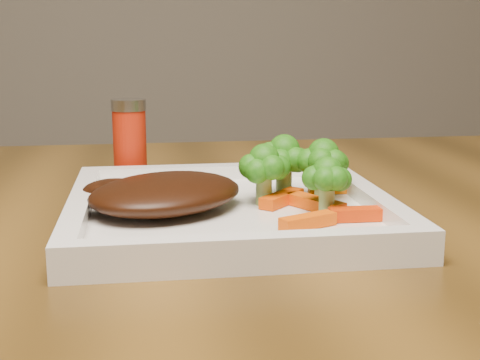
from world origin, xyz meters
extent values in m
cube|color=white|center=(-0.11, -0.17, 0.76)|extent=(0.27, 0.27, 0.01)
ellipsoid|color=black|center=(-0.16, -0.17, 0.78)|extent=(0.18, 0.17, 0.03)
cube|color=#E85003|center=(-0.06, -0.24, 0.77)|extent=(0.05, 0.03, 0.01)
cube|color=red|center=(-0.01, -0.22, 0.77)|extent=(0.06, 0.02, 0.01)
cube|color=#FC6D04|center=(0.00, -0.13, 0.77)|extent=(0.05, 0.02, 0.01)
cube|color=#DE4903|center=(-0.04, -0.18, 0.77)|extent=(0.04, 0.06, 0.01)
cube|color=#E74503|center=(-0.06, -0.16, 0.77)|extent=(0.05, 0.05, 0.01)
cylinder|color=#AE1E09|center=(-0.20, 0.00, 0.80)|extent=(0.04, 0.04, 0.09)
camera|label=1|loc=(-0.18, -0.72, 0.91)|focal=50.00mm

